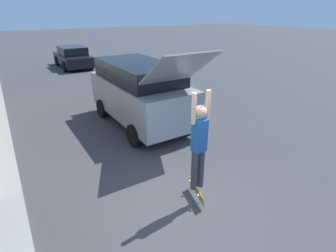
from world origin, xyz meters
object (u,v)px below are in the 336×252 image
at_px(car_down_street, 73,57).
at_px(skateboard, 196,191).
at_px(suv_parked, 140,91).
at_px(skateboarder, 199,141).

height_order(car_down_street, skateboard, car_down_street).
distance_m(suv_parked, skateboard, 4.52).
relative_size(suv_parked, skateboarder, 2.56).
bearing_deg(suv_parked, skateboarder, -102.53).
bearing_deg(car_down_street, skateboarder, -95.77).
distance_m(suv_parked, skateboarder, 4.53).
xyz_separation_m(skateboarder, skateboard, (0.08, 0.10, -1.25)).
distance_m(skateboarder, skateboard, 1.26).
distance_m(car_down_street, skateboarder, 16.23).
height_order(suv_parked, skateboard, suv_parked).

